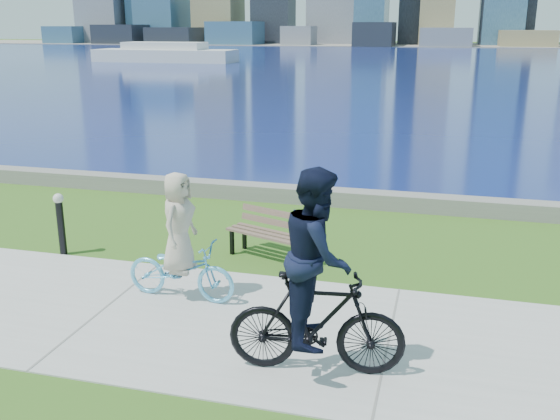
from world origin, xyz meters
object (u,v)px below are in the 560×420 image
Objects in this scene: park_bench at (272,231)px; cyclist_man at (317,290)px; bollard_lamp at (60,220)px; cyclist_woman at (180,253)px.

park_bench is 3.81m from cyclist_man.
bollard_lamp is 3.02m from cyclist_woman.
bollard_lamp is (-3.61, -0.79, 0.14)m from park_bench.
park_bench is 1.49× the size of bollard_lamp.
cyclist_woman is at bearing -92.62° from park_bench.
bollard_lamp reaches higher than park_bench.
cyclist_woman is 2.78m from cyclist_man.
bollard_lamp is at bearing 69.95° from cyclist_woman.
cyclist_man is at bearing -27.67° from bollard_lamp.
cyclist_man reaches higher than cyclist_woman.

